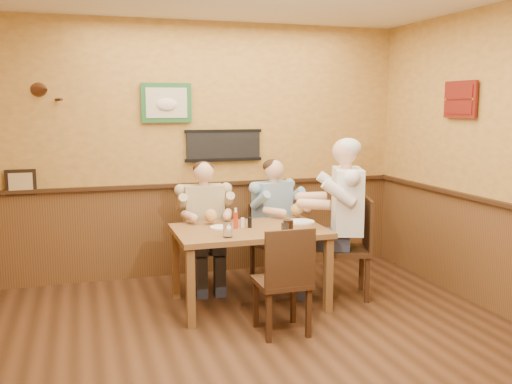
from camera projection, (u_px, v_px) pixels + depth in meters
room at (261, 134)px, 4.08m from camera, size 5.02×5.03×2.81m
dining_table at (249, 238)px, 5.36m from camera, size 1.40×0.90×0.75m
chair_back_left at (204, 248)px, 5.97m from camera, size 0.40×0.40×0.83m
chair_back_right at (272, 242)px, 6.23m from camera, size 0.49×0.49×0.83m
chair_right_end at (346, 248)px, 5.64m from camera, size 0.58×0.58×0.99m
chair_near_side at (282, 279)px, 4.74m from camera, size 0.43×0.43×0.92m
diner_tan_shirt at (204, 231)px, 5.94m from camera, size 0.57×0.57×1.19m
diner_blue_polo at (272, 226)px, 6.21m from camera, size 0.70×0.70×1.19m
diner_white_elder at (347, 227)px, 5.61m from camera, size 0.83×0.83×1.42m
water_glass_left at (228, 230)px, 4.98m from camera, size 0.11×0.11×0.13m
water_glass_mid at (285, 228)px, 5.10m from camera, size 0.09×0.09×0.10m
cola_tumbler at (288, 227)px, 5.13m from camera, size 0.10×0.10×0.12m
hot_sauce_bottle at (236, 219)px, 5.34m from camera, size 0.04×0.04×0.17m
salt_shaker at (243, 223)px, 5.39m from camera, size 0.04×0.04×0.09m
pepper_shaker at (250, 223)px, 5.37m from camera, size 0.04×0.04×0.10m
plate_far_left at (221, 227)px, 5.36m from camera, size 0.26×0.26×0.01m
plate_far_right at (301, 222)px, 5.61m from camera, size 0.30×0.30×0.02m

